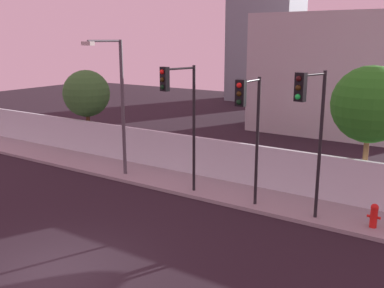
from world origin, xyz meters
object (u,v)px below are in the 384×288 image
traffic_light_left (179,103)px  fire_hydrant (374,215)px  roadside_tree_leftmost (86,94)px  roadside_tree_midleft (370,105)px  street_lamp_curbside (118,96)px  traffic_light_center (310,115)px  traffic_light_right (249,116)px

traffic_light_left → fire_hydrant: size_ratio=6.19×
roadside_tree_leftmost → roadside_tree_midleft: size_ratio=0.86×
street_lamp_curbside → fire_hydrant: 11.57m
street_lamp_curbside → roadside_tree_midleft: size_ratio=1.14×
traffic_light_center → roadside_tree_leftmost: 14.45m
traffic_light_left → street_lamp_curbside: street_lamp_curbside is taller
traffic_light_center → roadside_tree_midleft: (1.14, 3.45, 0.01)m
traffic_light_left → street_lamp_curbside: bearing=169.9°
roadside_tree_leftmost → traffic_light_right: bearing=-16.5°
roadside_tree_midleft → traffic_light_right: bearing=-133.6°
traffic_light_left → traffic_light_right: 2.99m
traffic_light_center → fire_hydrant: 4.02m
traffic_light_center → traffic_light_right: size_ratio=1.07×
traffic_light_right → fire_hydrant: bearing=12.7°
traffic_light_right → street_lamp_curbside: bearing=174.4°
traffic_light_right → street_lamp_curbside: size_ratio=0.79×
traffic_light_right → roadside_tree_leftmost: traffic_light_right is taller
traffic_light_right → fire_hydrant: size_ratio=5.81×
roadside_tree_midleft → traffic_light_center: bearing=-108.3°
roadside_tree_leftmost → roadside_tree_midleft: roadside_tree_midleft is taller
traffic_light_left → roadside_tree_midleft: size_ratio=0.96×
traffic_light_center → fire_hydrant: size_ratio=6.19×
fire_hydrant → street_lamp_curbside: bearing=-178.5°
street_lamp_curbside → fire_hydrant: street_lamp_curbside is taller
traffic_light_left → fire_hydrant: (7.26, 0.98, -3.32)m
traffic_light_left → traffic_light_center: traffic_light_left is taller
traffic_light_left → traffic_light_center: size_ratio=1.00×
roadside_tree_leftmost → street_lamp_curbside: bearing=-29.5°
roadside_tree_leftmost → fire_hydrant: bearing=-8.9°
roadside_tree_leftmost → roadside_tree_midleft: 15.17m
fire_hydrant → roadside_tree_leftmost: 16.52m
fire_hydrant → roadside_tree_leftmost: bearing=171.1°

